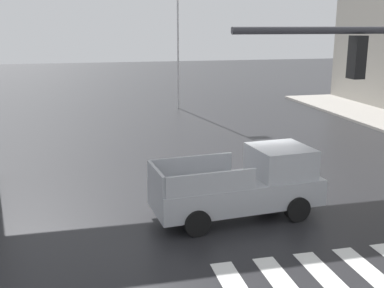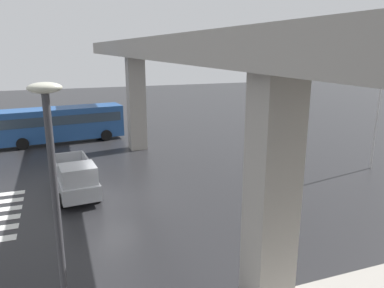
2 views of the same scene
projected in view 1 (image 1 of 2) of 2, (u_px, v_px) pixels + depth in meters
name	position (u px, v px, depth m)	size (l,w,h in m)	color
ground_plane	(258.00, 192.00, 16.41)	(120.00, 120.00, 0.00)	#232326
crosswalk_stripes	(352.00, 279.00, 10.80)	(6.05, 2.80, 0.01)	silver
pickup_truck	(246.00, 184.00, 14.20)	(5.25, 2.44, 2.08)	#A8AAAF
flagpole	(179.00, 12.00, 31.20)	(1.16, 0.12, 11.44)	silver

